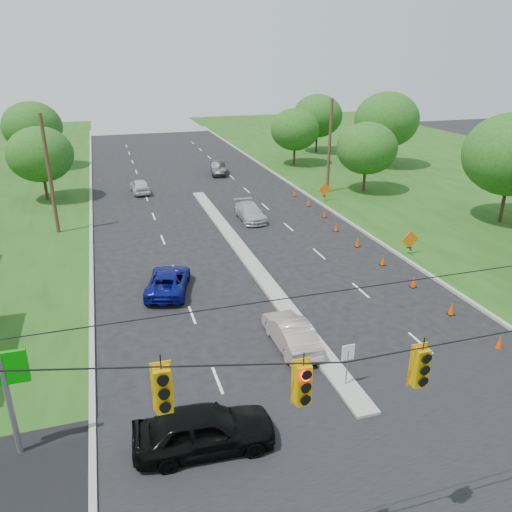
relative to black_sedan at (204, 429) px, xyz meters
name	(u,v)px	position (x,y,z in m)	size (l,w,h in m)	color
ground	(433,502)	(6.30, -4.33, -0.84)	(160.00, 160.00, 0.00)	black
cross_street	(433,502)	(6.30, -4.33, -0.84)	(160.00, 14.00, 0.02)	black
curb_left	(91,230)	(-3.80, 25.67, -0.84)	(0.25, 110.00, 0.16)	gray
curb_right	(326,208)	(16.40, 25.67, -0.84)	(0.25, 110.00, 0.16)	gray
median	(246,257)	(6.30, 16.67, -0.84)	(1.00, 34.00, 0.18)	gray
median_sign	(348,357)	(6.30, 1.67, 0.62)	(0.55, 0.06, 2.05)	gray
signal_span	(481,390)	(6.25, -5.33, 4.13)	(25.60, 0.32, 9.00)	#422D1C
utility_pole_far_left	(50,176)	(-6.20, 25.67, 3.66)	(0.28, 0.28, 9.00)	#422D1C
utility_pole_far_right	(330,147)	(18.80, 30.67, 3.66)	(0.28, 0.28, 9.00)	#422D1C
cone_1	(500,343)	(14.51, 2.17, -0.49)	(0.32, 0.32, 0.70)	#DC3F00
cone_2	(452,309)	(14.51, 5.67, -0.49)	(0.32, 0.32, 0.70)	#DC3F00
cone_3	(414,282)	(14.51, 9.17, -0.49)	(0.32, 0.32, 0.70)	#DC3F00
cone_4	(383,260)	(14.51, 12.67, -0.49)	(0.32, 0.32, 0.70)	#DC3F00
cone_5	(358,242)	(14.51, 16.17, -0.49)	(0.32, 0.32, 0.70)	#DC3F00
cone_6	(336,227)	(14.51, 19.67, -0.49)	(0.32, 0.32, 0.70)	#DC3F00
cone_7	(325,213)	(15.11, 23.17, -0.49)	(0.32, 0.32, 0.70)	#DC3F00
cone_8	(309,202)	(15.11, 26.67, -0.49)	(0.32, 0.32, 0.70)	#DC3F00
cone_9	(295,193)	(15.11, 30.17, -0.49)	(0.32, 0.32, 0.70)	#DC3F00
work_sign_1	(410,240)	(17.10, 13.67, 0.25)	(1.27, 0.58, 1.37)	black
work_sign_2	(325,190)	(17.10, 27.67, 0.25)	(1.27, 0.58, 1.37)	black
tree_5	(40,154)	(-7.70, 35.67, 3.49)	(5.88, 5.88, 6.86)	black
tree_6	(32,127)	(-9.70, 50.67, 4.11)	(6.72, 6.72, 7.84)	black
tree_9	(367,148)	(22.30, 29.67, 3.49)	(5.88, 5.88, 6.86)	black
tree_10	(387,120)	(30.30, 39.67, 4.73)	(7.56, 7.56, 8.82)	black
tree_11	(318,116)	(26.30, 50.67, 4.11)	(6.72, 6.72, 7.84)	black
tree_12	(295,129)	(20.30, 43.67, 3.49)	(5.88, 5.88, 6.86)	black
black_sedan	(204,429)	(0.00, 0.00, 0.00)	(1.99, 4.95, 1.69)	black
white_sedan	(291,333)	(5.24, 5.32, -0.13)	(1.51, 4.32, 1.42)	#B39E99
blue_pickup	(168,281)	(0.53, 12.92, -0.18)	(2.21, 4.79, 1.33)	navy
silver_car_far	(250,212)	(8.90, 24.46, -0.17)	(1.88, 4.62, 1.34)	#ADAFB6
silver_car_oncoming	(140,186)	(0.92, 35.90, -0.16)	(1.62, 4.03, 1.37)	silver
dark_car_receding	(218,168)	(10.19, 41.65, -0.11)	(1.54, 4.43, 1.46)	black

